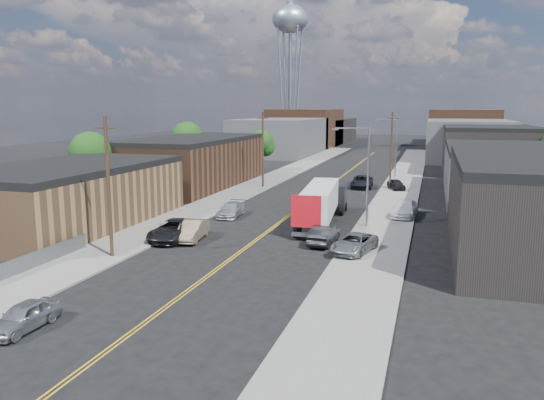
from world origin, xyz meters
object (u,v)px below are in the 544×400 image
Objects in this scene: car_left_a at (24,316)px; car_right_oncoming at (324,235)px; semi_truck at (323,201)px; water_tower at (290,25)px; car_ahead_truck at (362,182)px; car_right_lot_a at (354,243)px; car_left_b at (192,230)px; car_right_lot_c at (396,184)px; car_left_c at (174,230)px; car_left_d at (231,210)px; car_right_lot_b at (405,209)px.

car_right_oncoming reaches higher than car_left_a.
water_tower is at bearing 101.41° from semi_truck.
car_ahead_truck reaches higher than car_right_oncoming.
car_right_lot_a is 32.91m from car_ahead_truck.
car_ahead_truck is (9.50, 32.29, 0.02)m from car_left_b.
car_right_lot_c is at bearing 71.13° from semi_truck.
car_left_a is at bearing -88.81° from car_left_c.
car_right_lot_c is (0.82, 31.65, -0.01)m from car_right_lot_a.
car_left_b is at bearing 13.67° from car_left_c.
car_left_d is 25.97m from car_right_lot_c.
car_left_c is 14.60m from car_right_lot_a.
car_right_oncoming is (11.90, 2.21, -0.06)m from car_left_c.
car_left_a is at bearing 65.62° from car_right_oncoming.
car_left_c is 12.10m from car_right_oncoming.
water_tower is 9.29× the size of car_left_a.
car_left_d is at bearing -159.17° from car_right_lot_b.
car_ahead_truck is (-4.52, 1.06, 0.00)m from car_right_lot_c.
semi_truck is 8.55m from car_right_lot_b.
water_tower is at bearing 110.12° from car_ahead_truck.
car_left_b is at bearing -133.07° from car_right_lot_b.
semi_truck reaches higher than car_left_a.
car_right_lot_a is at bearing -2.81° from car_left_c.
semi_truck is at bearing -72.91° from water_tower.
car_left_a is at bearing -92.58° from car_left_d.
car_left_d is 13.34m from car_right_oncoming.
car_left_c is at bearing -171.41° from car_left_b.
car_ahead_truck reaches higher than car_right_lot_c.
car_left_b is 13.21m from car_right_lot_a.
car_right_lot_b is at bearing 93.33° from car_right_lot_a.
car_ahead_truck is at bearing 68.76° from car_left_c.
car_ahead_truck is at bearing 82.81° from semi_truck.
car_left_d is at bearing -145.53° from car_right_lot_c.
semi_truck is 3.00× the size of car_left_d.
car_right_lot_c is (5.13, 21.86, -1.30)m from semi_truck.
car_right_lot_a is at bearing 144.15° from car_right_oncoming.
car_left_b reaches higher than car_right_lot_a.
car_right_lot_b reaches higher than car_ahead_truck.
car_left_c is 1.01× the size of car_ahead_truck.
water_tower is 8.06× the size of car_right_oncoming.
car_ahead_truck is at bearing -84.74° from car_right_oncoming.
car_right_lot_a is at bearing -86.80° from car_ahead_truck.
water_tower is at bearing 122.16° from car_right_lot_a.
car_right_oncoming is 13.36m from car_right_lot_b.
car_right_lot_b is (16.00, 13.97, 0.12)m from car_left_b.
water_tower is 92.62m from semi_truck.
semi_truck is at bearing -4.31° from car_left_d.
car_right_oncoming is at bearing -38.70° from car_left_d.
car_right_lot_b reaches higher than car_right_oncoming.
car_right_lot_b is (33.00, -79.62, -29.73)m from water_tower.
water_tower is at bearing 96.62° from car_left_c.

